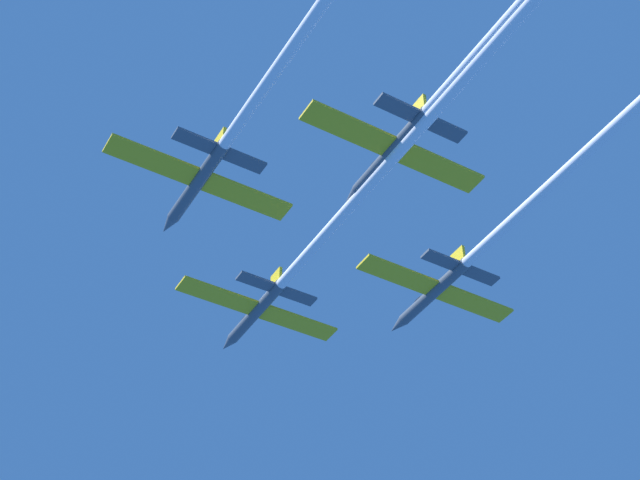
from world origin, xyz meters
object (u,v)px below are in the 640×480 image
(jet_lead, at_px, (335,224))
(jet_left_wing, at_px, (302,32))
(jet_right_wing, at_px, (524,210))
(jet_slot, at_px, (506,22))

(jet_lead, height_order, jet_left_wing, jet_left_wing)
(jet_lead, distance_m, jet_right_wing, 16.40)
(jet_left_wing, distance_m, jet_right_wing, 26.13)
(jet_left_wing, xyz_separation_m, jet_slot, (12.07, -8.33, -0.28))
(jet_right_wing, bearing_deg, jet_slot, -132.71)
(jet_right_wing, xyz_separation_m, jet_slot, (-13.32, -14.43, 0.61))
(jet_lead, distance_m, jet_left_wing, 20.15)
(jet_left_wing, xyz_separation_m, jet_right_wing, (25.39, 6.10, -0.88))
(jet_left_wing, bearing_deg, jet_slot, -34.60)
(jet_slot, bearing_deg, jet_lead, 89.49)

